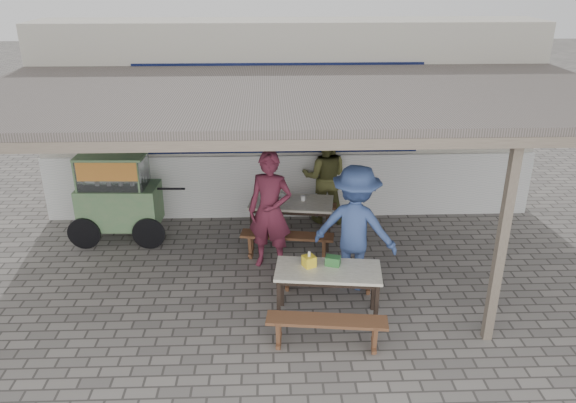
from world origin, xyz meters
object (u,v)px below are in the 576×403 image
Objects in this scene: bench_right_street at (327,327)px; vendor_cart at (118,194)px; bench_left_wall at (295,209)px; donation_box at (333,261)px; condiment_bowl at (280,197)px; table_right at (328,275)px; patron_wall_side at (325,177)px; condiment_jar at (303,198)px; patron_street_side at (270,211)px; tissue_box at (309,261)px; table_left at (291,206)px; bench_right_wall at (328,271)px; bench_left_street at (287,241)px; patron_right_table at (355,228)px.

vendor_cart reaches higher than bench_right_street.
vendor_cart is (-3.01, -0.41, 0.50)m from bench_left_wall.
donation_box is 0.90× the size of condiment_bowl.
table_right is 0.84× the size of patron_wall_side.
patron_street_side is at bearing -123.70° from condiment_jar.
tissue_box reaches higher than bench_right_street.
bench_right_street is at bearing -80.83° from condiment_bowl.
table_left is 1.70m from bench_right_wall.
bench_left_wall is 1.01× the size of bench_right_street.
patron_street_side reaches higher than bench_right_wall.
condiment_bowl is at bearing 167.89° from condiment_jar.
tissue_box is at bearing -77.86° from table_left.
condiment_jar is at bearing 74.96° from bench_left_street.
patron_wall_side is at bearing 91.87° from table_right.
table_left is 0.91m from patron_street_side.
bench_left_wall is at bearing 90.00° from bench_left_street.
table_right is 0.75m from bench_right_street.
condiment_jar is (0.55, 0.83, -0.14)m from patron_street_side.
patron_street_side is 1.48m from tissue_box.
condiment_bowl is (-0.33, 2.30, -0.05)m from tissue_box.
donation_box is at bearing -84.04° from bench_right_wall.
bench_left_street and bench_right_wall have the same top height.
condiment_jar is (-0.26, 2.20, -0.02)m from donation_box.
donation_box is (0.15, 0.78, 0.48)m from bench_right_street.
bench_right_street is at bearing -100.79° from donation_box.
bench_left_wall is (0.09, 0.63, -0.33)m from table_left.
condiment_bowl is at bearing -110.70° from bench_left_wall.
tissue_box is at bearing -73.00° from bench_left_street.
patron_street_side is 1.94m from patron_wall_side.
condiment_jar is at bearing 88.53° from tissue_box.
tissue_box reaches higher than table_left.
table_right is at bearing -34.86° from vendor_cart.
tissue_box is at bearing 68.14° from patron_right_table.
bench_left_street is 1.65m from tissue_box.
tissue_box is (-0.71, -0.75, -0.11)m from patron_right_table.
patron_street_side is 8.87× the size of condiment_bowl.
vendor_cart is at bearing 158.18° from bench_right_wall.
patron_street_side is at bearing -19.39° from vendor_cart.
donation_box is 2.38m from condiment_bowl.
donation_box is at bearing 83.20° from patron_right_table.
patron_right_table is (0.85, -1.43, 0.26)m from table_left.
patron_street_side is (-0.45, -1.42, 0.60)m from bench_left_wall.
bench_left_wall is 1.61m from patron_street_side.
tissue_box is (0.50, -1.39, -0.11)m from patron_street_side.
table_left is at bearing 82.77° from patron_street_side.
condiment_jar is at bearing -1.16° from vendor_cart.
tissue_box is (0.14, -2.19, 0.15)m from table_left.
patron_right_table is (0.55, 1.52, 0.60)m from bench_right_street.
tissue_box is at bearing -91.47° from condiment_jar.
patron_street_side reaches higher than bench_left_street.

